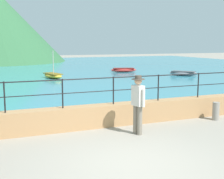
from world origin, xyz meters
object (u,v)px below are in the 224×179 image
object	(u,v)px
bollard	(216,111)
boat_3	(183,73)
boat_4	(124,70)
person_walking	(138,102)
boat_1	(53,75)

from	to	relation	value
bollard	boat_3	bearing A→B (deg)	59.47
bollard	boat_4	size ratio (longest dim) A/B	0.26
person_walking	boat_3	bearing A→B (deg)	50.46
boat_1	boat_3	distance (m)	10.33
person_walking	boat_4	size ratio (longest dim) A/B	0.71
boat_1	bollard	bearing A→B (deg)	-78.86
person_walking	boat_4	world-z (taller)	person_walking
bollard	boat_3	xyz separation A→B (m)	(7.25, 12.29, -0.06)
person_walking	boat_4	xyz separation A→B (m)	(7.34, 17.40, -0.72)
person_walking	boat_3	size ratio (longest dim) A/B	0.75
boat_3	boat_4	size ratio (longest dim) A/B	0.95
bollard	boat_1	world-z (taller)	boat_1
boat_1	boat_3	xyz separation A→B (m)	(10.10, -2.18, -0.01)
boat_1	boat_4	xyz separation A→B (m)	(6.89, 2.44, -0.01)
boat_1	boat_3	size ratio (longest dim) A/B	1.05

